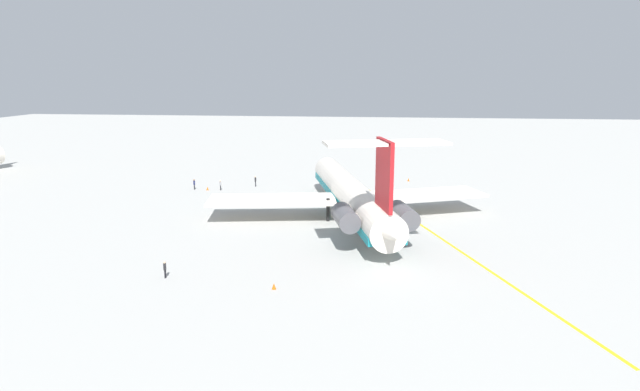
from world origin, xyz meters
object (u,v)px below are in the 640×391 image
at_px(main_jetliner, 352,195).
at_px(safety_cone_nose, 274,286).
at_px(ground_crew_portside, 220,184).
at_px(ground_crew_starboard, 255,180).
at_px(safety_cone_wingtip, 208,189).
at_px(ground_crew_near_nose, 194,183).
at_px(ground_crew_near_tail, 165,267).
at_px(safety_cone_tail, 408,180).

bearing_deg(main_jetliner, safety_cone_nose, 151.49).
bearing_deg(safety_cone_nose, ground_crew_portside, 23.63).
bearing_deg(ground_crew_starboard, main_jetliner, 132.28).
bearing_deg(safety_cone_wingtip, ground_crew_near_nose, 86.02).
relative_size(safety_cone_nose, safety_cone_wingtip, 1.00).
xyz_separation_m(ground_crew_near_tail, ground_crew_portside, (37.70, 6.51, 0.01)).
height_order(main_jetliner, safety_cone_tail, main_jetliner).
bearing_deg(ground_crew_starboard, ground_crew_near_nose, 20.46).
bearing_deg(ground_crew_near_tail, ground_crew_near_nose, 115.04).
bearing_deg(safety_cone_wingtip, safety_cone_nose, -153.68).
height_order(safety_cone_wingtip, safety_cone_tail, same).
xyz_separation_m(main_jetliner, ground_crew_starboard, (19.03, 17.49, -2.20)).
bearing_deg(ground_crew_near_nose, safety_cone_nose, 126.37).
xyz_separation_m(safety_cone_wingtip, safety_cone_tail, (11.54, -33.06, 0.00)).
relative_size(ground_crew_near_nose, ground_crew_portside, 1.02).
height_order(ground_crew_near_tail, ground_crew_starboard, ground_crew_starboard).
relative_size(ground_crew_near_nose, safety_cone_wingtip, 3.17).
bearing_deg(ground_crew_starboard, safety_cone_wingtip, 27.27).
relative_size(ground_crew_near_tail, ground_crew_portside, 0.99).
height_order(ground_crew_starboard, safety_cone_tail, ground_crew_starboard).
distance_m(ground_crew_near_tail, safety_cone_tail, 54.82).
distance_m(ground_crew_near_nose, ground_crew_near_tail, 39.26).
xyz_separation_m(ground_crew_near_nose, ground_crew_portside, (-0.01, -4.44, -0.03)).
xyz_separation_m(ground_crew_near_tail, safety_cone_tail, (49.09, -24.39, -0.79)).
height_order(main_jetliner, ground_crew_near_tail, main_jetliner).
bearing_deg(ground_crew_portside, ground_crew_near_tail, -71.51).
relative_size(ground_crew_portside, safety_cone_wingtip, 3.10).
bearing_deg(main_jetliner, ground_crew_near_tail, 128.73).
xyz_separation_m(ground_crew_portside, safety_cone_nose, (-39.03, -17.07, -0.80)).
bearing_deg(main_jetliner, ground_crew_starboard, 26.98).
bearing_deg(ground_crew_near_nose, ground_crew_near_tail, 113.71).
height_order(ground_crew_near_nose, ground_crew_portside, ground_crew_near_nose).
xyz_separation_m(ground_crew_portside, ground_crew_starboard, (3.58, -4.99, 0.07)).
relative_size(ground_crew_near_nose, ground_crew_near_tail, 1.04).
relative_size(ground_crew_near_nose, safety_cone_nose, 3.17).
distance_m(ground_crew_portside, safety_cone_tail, 32.94).
distance_m(main_jetliner, ground_crew_near_tail, 27.48).
height_order(ground_crew_near_nose, ground_crew_starboard, ground_crew_starboard).
xyz_separation_m(ground_crew_starboard, safety_cone_nose, (-42.62, -12.08, -0.87)).
bearing_deg(main_jetliner, ground_crew_portside, 39.90).
distance_m(ground_crew_near_nose, ground_crew_starboard, 10.09).
xyz_separation_m(ground_crew_starboard, safety_cone_tail, (7.80, -25.91, -0.87)).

